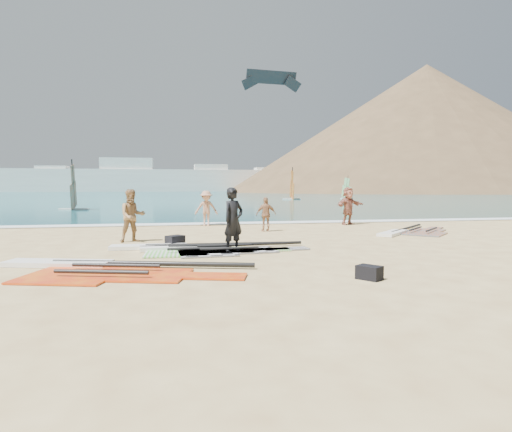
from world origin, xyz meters
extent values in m
plane|color=#D3BA7B|center=(0.00, 0.00, 0.00)|extent=(300.00, 300.00, 0.00)
cube|color=#0D4B60|center=(0.00, 132.00, 0.00)|extent=(300.00, 240.00, 0.06)
cube|color=white|center=(0.00, 12.30, 0.00)|extent=(300.00, 1.20, 0.04)
cube|color=white|center=(-20.00, 150.00, 4.03)|extent=(160.00, 8.00, 8.00)
cube|color=white|center=(-45.00, 150.00, 4.53)|extent=(10.00, 7.00, 9.00)
cube|color=white|center=(-20.00, 150.00, 6.03)|extent=(18.00, 7.00, 12.00)
cube|color=white|center=(10.00, 150.00, 5.03)|extent=(12.00, 7.00, 10.00)
cube|color=white|center=(35.00, 150.00, 4.53)|extent=(16.00, 7.00, 9.00)
cube|color=white|center=(55.00, 150.00, 5.53)|extent=(10.00, 7.00, 11.00)
cone|color=brown|center=(85.00, 130.00, 0.00)|extent=(143.00, 143.00, 45.00)
cone|color=brown|center=(120.00, 140.00, 0.00)|extent=(70.00, 70.00, 28.00)
cube|color=#262528|center=(-2.56, 2.62, 0.02)|extent=(1.79, 1.97, 0.04)
cube|color=#262528|center=(-1.07, 2.72, 0.02)|extent=(1.38, 1.29, 0.04)
cube|color=#262528|center=(0.13, 2.80, 0.02)|extent=(1.15, 0.63, 0.04)
cylinder|color=black|center=(-1.41, 3.53, 0.10)|extent=(4.28, 0.39, 0.10)
cylinder|color=black|center=(-1.93, 2.98, 0.16)|extent=(1.77, 0.19, 0.07)
cylinder|color=black|center=(-1.89, 2.34, 0.16)|extent=(1.77, 0.19, 0.07)
cube|color=white|center=(-3.45, 3.40, 0.06)|extent=(2.27, 0.75, 0.12)
cube|color=#51C832|center=(-3.45, 2.86, 0.02)|extent=(1.89, 2.08, 0.04)
cube|color=#51C832|center=(-1.84, 2.79, 0.02)|extent=(1.46, 1.36, 0.04)
cube|color=#51C832|center=(-0.54, 2.74, 0.02)|extent=(1.23, 0.65, 0.04)
cylinder|color=black|center=(-2.11, 3.71, 0.10)|extent=(4.63, 0.30, 0.11)
cylinder|color=black|center=(-2.73, 3.18, 0.16)|extent=(1.91, 0.16, 0.08)
cylinder|color=black|center=(-2.76, 2.48, 0.16)|extent=(1.91, 0.16, 0.08)
cube|color=white|center=(-4.32, 3.80, 0.06)|extent=(2.44, 0.75, 0.12)
cube|color=#F74500|center=(6.64, 6.04, 0.02)|extent=(2.55, 2.55, 0.04)
cube|color=#F74500|center=(7.73, 7.10, 0.02)|extent=(1.81, 1.81, 0.04)
cube|color=#F74500|center=(8.62, 7.96, 0.02)|extent=(1.21, 1.20, 0.04)
cylinder|color=black|center=(6.93, 7.51, 0.10)|extent=(3.21, 3.12, 0.10)
cylinder|color=black|center=(6.89, 6.74, 0.16)|extent=(1.35, 1.31, 0.08)
cylinder|color=black|center=(7.35, 6.27, 0.16)|extent=(1.35, 1.31, 0.08)
cube|color=white|center=(5.43, 6.06, 0.06)|extent=(2.06, 2.03, 0.12)
cube|color=red|center=(-5.71, -0.05, 0.02)|extent=(2.53, 2.68, 0.04)
cube|color=red|center=(-4.00, -0.53, 0.02)|extent=(1.89, 1.81, 0.04)
cube|color=red|center=(-2.61, -0.92, 0.02)|extent=(1.46, 1.00, 0.04)
cylinder|color=black|center=(-4.05, 0.53, 0.10)|extent=(4.95, 1.50, 0.12)
cylinder|color=black|center=(-4.86, 0.12, 0.16)|extent=(2.06, 0.66, 0.09)
cylinder|color=black|center=(-5.07, -0.63, 0.16)|extent=(2.06, 0.66, 0.09)
cube|color=white|center=(-6.40, 1.19, 0.06)|extent=(2.76, 1.42, 0.12)
cube|color=black|center=(-3.48, 4.30, 0.18)|extent=(0.69, 0.67, 0.36)
cube|color=black|center=(0.63, -1.75, 0.15)|extent=(0.58, 0.61, 0.30)
imported|color=black|center=(-1.75, 2.49, 0.99)|extent=(0.86, 0.80, 1.98)
imported|color=#A3784A|center=(-4.99, 5.66, 0.95)|extent=(1.09, 0.95, 1.90)
imported|color=tan|center=(-1.90, 11.50, 0.89)|extent=(1.23, 0.81, 1.78)
imported|color=#A9744F|center=(0.52, 8.31, 0.76)|extent=(0.89, 0.37, 1.53)
imported|color=#AA624D|center=(5.44, 10.76, 0.99)|extent=(1.91, 1.31, 1.98)
cube|color=white|center=(-11.73, 27.53, 0.10)|extent=(2.36, 0.78, 0.14)
cube|color=#E22F00|center=(-11.73, 27.53, 1.24)|extent=(0.18, 2.87, 2.55)
cube|color=#E22F00|center=(-11.73, 27.53, 2.99)|extent=(0.13, 1.61, 1.77)
cylinder|color=black|center=(-11.73, 27.53, 2.21)|extent=(0.13, 0.81, 4.05)
cube|color=white|center=(13.86, 51.75, 0.11)|extent=(2.73, 0.98, 0.16)
cube|color=#D30204|center=(13.86, 51.75, 1.41)|extent=(0.31, 3.28, 2.92)
cube|color=#D30204|center=(13.86, 51.75, 3.42)|extent=(0.20, 1.85, 2.03)
cylinder|color=black|center=(13.86, 51.75, 2.53)|extent=(0.18, 0.93, 4.64)
cube|color=white|center=(23.76, 54.55, 0.09)|extent=(2.14, 1.18, 0.12)
cube|color=#4ECB29|center=(23.76, 54.55, 1.09)|extent=(0.81, 2.42, 2.24)
cube|color=#4ECB29|center=(23.76, 54.55, 2.63)|extent=(0.48, 1.37, 1.56)
cylinder|color=black|center=(23.76, 54.55, 1.95)|extent=(0.29, 0.70, 3.56)
cube|color=#222227|center=(8.17, 40.85, 15.09)|extent=(6.26, 1.32, 1.51)
cube|color=#222227|center=(5.51, 40.63, 14.39)|extent=(2.09, 0.83, 1.92)
cube|color=#222227|center=(10.82, 41.07, 14.39)|extent=(2.16, 0.74, 1.92)
camera|label=1|loc=(-3.49, -10.24, 2.01)|focal=30.00mm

